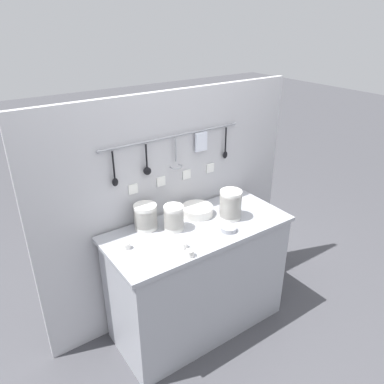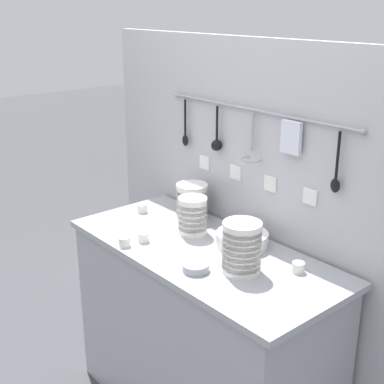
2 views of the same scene
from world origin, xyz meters
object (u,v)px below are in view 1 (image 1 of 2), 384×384
at_px(steel_mixing_bowl, 229,229).
at_px(cup_front_right, 190,253).
at_px(bowl_stack_nested_right, 174,218).
at_px(plate_stack, 197,210).
at_px(bowl_stack_tall_left, 146,217).
at_px(cup_centre, 230,201).
at_px(bowl_stack_back_corner, 230,205).
at_px(cup_back_left, 184,245).
at_px(cup_front_left, 126,246).

distance_m(steel_mixing_bowl, cup_front_right, 0.40).
height_order(bowl_stack_nested_right, plate_stack, bowl_stack_nested_right).
distance_m(bowl_stack_tall_left, cup_centre, 0.74).
height_order(bowl_stack_back_corner, cup_back_left, bowl_stack_back_corner).
relative_size(bowl_stack_tall_left, plate_stack, 0.76).
distance_m(cup_back_left, cup_front_left, 0.37).
distance_m(plate_stack, cup_back_left, 0.46).
relative_size(bowl_stack_back_corner, cup_front_right, 4.25).
height_order(bowl_stack_tall_left, cup_front_left, bowl_stack_tall_left).
xyz_separation_m(bowl_stack_tall_left, cup_back_left, (0.08, -0.37, -0.07)).
bearing_deg(bowl_stack_tall_left, cup_back_left, -77.78).
height_order(steel_mixing_bowl, cup_front_left, cup_front_left).
distance_m(bowl_stack_back_corner, cup_front_left, 0.82).
relative_size(plate_stack, steel_mixing_bowl, 2.12).
bearing_deg(cup_back_left, cup_centre, 25.52).
distance_m(plate_stack, cup_front_left, 0.65).
bearing_deg(cup_front_left, cup_back_left, -34.54).
xyz_separation_m(bowl_stack_back_corner, cup_centre, (0.16, 0.18, -0.09)).
height_order(bowl_stack_tall_left, bowl_stack_back_corner, bowl_stack_back_corner).
bearing_deg(cup_front_right, cup_centre, 31.23).
xyz_separation_m(plate_stack, cup_front_right, (-0.35, -0.41, -0.01)).
xyz_separation_m(bowl_stack_nested_right, plate_stack, (0.26, 0.08, -0.06)).
xyz_separation_m(cup_centre, cup_front_right, (-0.68, -0.41, 0.00)).
bearing_deg(cup_front_left, bowl_stack_tall_left, 33.92).
xyz_separation_m(bowl_stack_nested_right, cup_front_right, (-0.09, -0.33, -0.07)).
height_order(steel_mixing_bowl, cup_front_right, cup_front_right).
relative_size(bowl_stack_nested_right, cup_front_right, 3.52).
distance_m(bowl_stack_back_corner, plate_stack, 0.26).
relative_size(bowl_stack_nested_right, cup_front_left, 3.52).
relative_size(cup_back_left, cup_front_right, 1.00).
xyz_separation_m(bowl_stack_back_corner, plate_stack, (-0.17, 0.18, -0.08)).
xyz_separation_m(bowl_stack_nested_right, steel_mixing_bowl, (0.30, -0.24, -0.08)).
bearing_deg(cup_back_left, bowl_stack_back_corner, 15.10).
distance_m(bowl_stack_nested_right, cup_front_left, 0.39).
bearing_deg(cup_centre, cup_front_left, -173.90).
bearing_deg(steel_mixing_bowl, bowl_stack_nested_right, 141.48).
distance_m(bowl_stack_back_corner, steel_mixing_bowl, 0.21).
bearing_deg(cup_back_left, bowl_stack_nested_right, 72.51).
bearing_deg(cup_back_left, cup_front_right, -99.34).
height_order(plate_stack, cup_front_left, plate_stack).
distance_m(bowl_stack_nested_right, steel_mixing_bowl, 0.39).
xyz_separation_m(bowl_stack_back_corner, cup_front_right, (-0.52, -0.23, -0.09)).
height_order(bowl_stack_back_corner, cup_front_left, bowl_stack_back_corner).
bearing_deg(bowl_stack_tall_left, steel_mixing_bowl, -38.85).
bearing_deg(cup_front_left, bowl_stack_back_corner, -5.32).
bearing_deg(cup_centre, bowl_stack_nested_right, -172.51).
bearing_deg(bowl_stack_back_corner, cup_back_left, -164.90).
distance_m(plate_stack, cup_front_right, 0.54).
relative_size(bowl_stack_back_corner, cup_centre, 4.25).
distance_m(bowl_stack_back_corner, cup_centre, 0.25).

